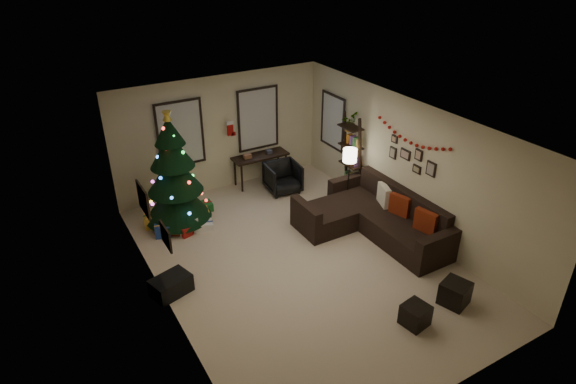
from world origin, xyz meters
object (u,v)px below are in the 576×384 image
object	(u,v)px
desk_chair	(283,177)
bookshelf	(352,158)
sofa	(373,219)
christmas_tree	(174,178)
desk	(260,158)

from	to	relation	value
desk_chair	bookshelf	world-z (taller)	bookshelf
sofa	desk_chair	xyz separation A→B (m)	(-0.71, 2.45, 0.06)
christmas_tree	desk_chair	bearing A→B (deg)	2.82
desk	bookshelf	size ratio (longest dim) A/B	0.67
desk	sofa	bearing A→B (deg)	-72.80
sofa	christmas_tree	bearing A→B (deg)	144.93
christmas_tree	desk	distance (m)	2.51
christmas_tree	desk_chair	world-z (taller)	christmas_tree
sofa	bookshelf	xyz separation A→B (m)	(0.48, 1.42, 0.68)
christmas_tree	sofa	size ratio (longest dim) A/B	0.87
desk_chair	bookshelf	xyz separation A→B (m)	(1.19, -1.03, 0.62)
christmas_tree	bookshelf	size ratio (longest dim) A/B	1.26
christmas_tree	desk_chair	distance (m)	2.69
sofa	desk	world-z (taller)	sofa
desk	desk_chair	distance (m)	0.75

